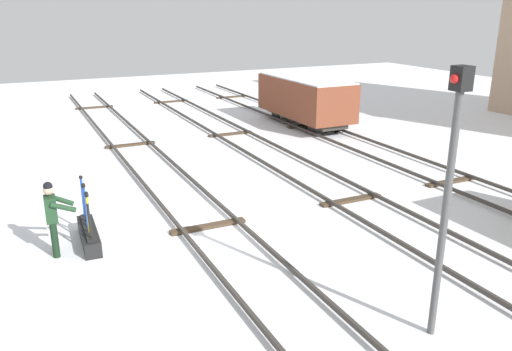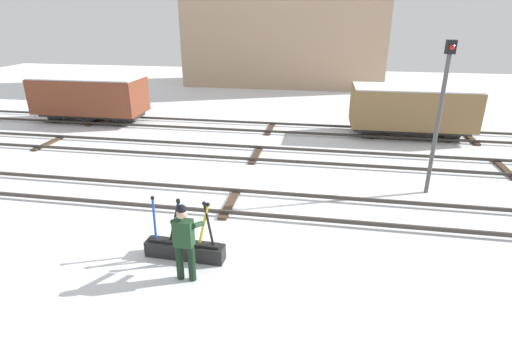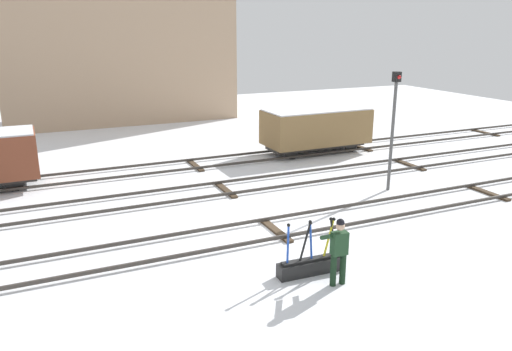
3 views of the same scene
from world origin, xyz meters
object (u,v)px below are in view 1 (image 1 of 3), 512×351
Objects in this scene: signal_post at (449,183)px; freight_car_back_track at (305,98)px; rail_worker at (53,214)px; switch_lever_frame at (89,233)px.

freight_car_back_track is (-14.72, 6.21, -1.39)m from signal_post.
freight_car_back_track is at bearing 129.78° from rail_worker.
signal_post is (6.07, 4.66, 2.42)m from switch_lever_frame.
switch_lever_frame is 0.34× the size of freight_car_back_track.
signal_post is 16.04m from freight_car_back_track.
rail_worker is 0.38× the size of signal_post.
rail_worker is at bearing -137.02° from signal_post.
freight_car_back_track reaches higher than rail_worker.
switch_lever_frame is 0.41× the size of signal_post.
switch_lever_frame is 13.93m from freight_car_back_track.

